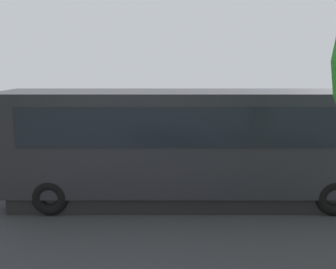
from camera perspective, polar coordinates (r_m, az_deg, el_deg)
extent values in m
plane|color=#38383D|center=(16.27, 6.72, -3.84)|extent=(80.00, 80.00, 0.00)
cube|color=#26262B|center=(11.02, 3.33, -0.76)|extent=(10.92, 2.87, 2.80)
cube|color=black|center=(11.89, -23.46, 1.96)|extent=(0.13, 2.10, 1.23)
cube|color=black|center=(12.18, 3.02, 2.98)|extent=(9.10, 0.35, 1.01)
cube|color=black|center=(9.67, 3.78, 1.05)|extent=(9.10, 0.35, 1.01)
cube|color=#1959B2|center=(12.37, 2.97, -2.17)|extent=(9.54, 0.36, 0.28)
cube|color=black|center=(11.44, 3.24, -8.77)|extent=(10.05, 2.64, 0.45)
torus|color=black|center=(12.82, -14.32, -5.69)|extent=(1.01, 0.35, 1.00)
torus|color=black|center=(10.75, -17.30, -8.98)|extent=(1.01, 0.35, 1.00)
torus|color=black|center=(13.18, 19.75, -5.53)|extent=(1.01, 0.35, 1.00)
torus|color=black|center=(11.18, 23.64, -8.63)|extent=(1.01, 0.35, 1.00)
cylinder|color=black|center=(14.14, 10.45, -4.19)|extent=(0.14, 0.14, 0.75)
cube|color=black|center=(14.29, 10.40, -5.74)|extent=(0.15, 0.28, 0.10)
cylinder|color=black|center=(14.13, 11.10, -4.22)|extent=(0.14, 0.14, 0.75)
cube|color=black|center=(14.28, 11.05, -5.78)|extent=(0.15, 0.28, 0.10)
cube|color=maroon|center=(13.98, 10.87, -1.46)|extent=(0.43, 0.35, 0.63)
cylinder|color=maroon|center=(13.99, 9.89, -1.35)|extent=(0.11, 0.11, 0.60)
sphere|color=tan|center=(14.06, 9.85, -2.54)|extent=(0.11, 0.11, 0.09)
cylinder|color=maroon|center=(13.97, 11.85, -1.44)|extent=(0.11, 0.11, 0.60)
sphere|color=tan|center=(14.03, 11.81, -2.63)|extent=(0.11, 0.11, 0.09)
sphere|color=tan|center=(13.90, 10.93, 0.35)|extent=(0.27, 0.27, 0.23)
cylinder|color=black|center=(14.25, 7.19, -3.89)|extent=(0.15, 0.15, 0.79)
cube|color=black|center=(14.40, 7.09, -5.52)|extent=(0.17, 0.28, 0.10)
cylinder|color=black|center=(14.31, 7.78, -3.84)|extent=(0.15, 0.15, 0.79)
cube|color=black|center=(14.46, 7.68, -5.47)|extent=(0.17, 0.28, 0.10)
cube|color=navy|center=(14.12, 7.55, -1.02)|extent=(0.45, 0.38, 0.66)
cylinder|color=navy|center=(14.03, 6.65, -1.00)|extent=(0.11, 0.11, 0.63)
sphere|color=tan|center=(14.09, 6.62, -2.25)|extent=(0.11, 0.11, 0.09)
cylinder|color=navy|center=(14.21, 8.45, -0.90)|extent=(0.11, 0.11, 0.63)
sphere|color=tan|center=(14.27, 8.41, -2.13)|extent=(0.11, 0.11, 0.09)
sphere|color=tan|center=(14.04, 7.60, 0.86)|extent=(0.30, 0.30, 0.24)
cylinder|color=#473823|center=(14.07, 2.45, -3.99)|extent=(0.14, 0.14, 0.79)
cube|color=black|center=(14.23, 2.40, -5.65)|extent=(0.16, 0.28, 0.10)
cylinder|color=#473823|center=(14.11, 3.08, -3.95)|extent=(0.14, 0.14, 0.79)
cube|color=black|center=(14.26, 3.02, -5.61)|extent=(0.16, 0.28, 0.10)
cube|color=silver|center=(13.93, 2.79, -1.07)|extent=(0.43, 0.36, 0.66)
cylinder|color=silver|center=(13.87, 1.83, -1.04)|extent=(0.11, 0.11, 0.63)
sphere|color=tan|center=(13.94, 1.82, -2.31)|extent=(0.11, 0.11, 0.09)
cylinder|color=silver|center=(13.99, 3.75, -0.96)|extent=(0.11, 0.11, 0.63)
sphere|color=tan|center=(14.05, 3.73, -2.22)|extent=(0.11, 0.11, 0.09)
sphere|color=tan|center=(13.85, 2.81, 0.84)|extent=(0.29, 0.29, 0.24)
cylinder|color=#473823|center=(14.21, -1.46, -3.83)|extent=(0.13, 0.13, 0.80)
cube|color=black|center=(14.36, -1.43, -5.48)|extent=(0.13, 0.27, 0.10)
cylinder|color=#473823|center=(14.19, -0.83, -3.86)|extent=(0.13, 0.13, 0.80)
cube|color=black|center=(14.34, -0.79, -5.51)|extent=(0.13, 0.27, 0.10)
cube|color=silver|center=(14.04, -1.16, -0.95)|extent=(0.41, 0.32, 0.66)
cylinder|color=silver|center=(14.08, -2.12, -0.86)|extent=(0.10, 0.10, 0.63)
sphere|color=tan|center=(14.14, -2.11, -2.11)|extent=(0.10, 0.10, 0.09)
cylinder|color=silver|center=(14.00, -0.19, -0.92)|extent=(0.10, 0.10, 0.63)
sphere|color=tan|center=(14.06, -0.19, -2.18)|extent=(0.10, 0.10, 0.09)
sphere|color=tan|center=(13.95, -1.16, 0.95)|extent=(0.27, 0.27, 0.24)
cylinder|color=black|center=(14.10, -5.74, -4.01)|extent=(0.13, 0.13, 0.80)
cube|color=black|center=(14.25, -5.71, -5.67)|extent=(0.13, 0.27, 0.10)
cylinder|color=black|center=(14.09, -5.09, -4.00)|extent=(0.13, 0.13, 0.80)
cube|color=black|center=(14.25, -5.06, -5.66)|extent=(0.13, 0.27, 0.10)
cube|color=#D8F233|center=(13.93, -5.47, -1.09)|extent=(0.41, 0.32, 0.66)
cube|color=silver|center=(13.93, -5.47, -1.09)|extent=(0.42, 0.33, 0.06)
cylinder|color=#D8F233|center=(13.93, -6.45, -1.04)|extent=(0.10, 0.10, 0.63)
sphere|color=tan|center=(14.00, -6.43, -2.31)|extent=(0.10, 0.10, 0.09)
cylinder|color=#D8F233|center=(13.93, -4.48, -1.01)|extent=(0.10, 0.10, 0.63)
sphere|color=tan|center=(13.99, -4.46, -2.28)|extent=(0.10, 0.10, 0.09)
sphere|color=tan|center=(13.85, -5.50, 0.82)|extent=(0.27, 0.27, 0.24)
torus|color=black|center=(14.11, 17.40, -5.21)|extent=(0.61, 0.24, 0.60)
cylinder|color=silver|center=(14.11, 17.40, -5.21)|extent=(0.14, 0.12, 0.12)
torus|color=black|center=(14.79, 22.49, -4.82)|extent=(0.61, 0.24, 0.60)
cylinder|color=silver|center=(14.79, 22.49, -4.82)|extent=(0.14, 0.14, 0.12)
cylinder|color=silver|center=(14.04, 17.66, -3.82)|extent=(0.32, 0.11, 0.67)
cube|color=black|center=(14.32, 19.83, -3.76)|extent=(0.88, 0.43, 0.36)
cube|color=black|center=(14.54, 21.51, -3.46)|extent=(0.55, 0.31, 0.20)
cylinder|color=silver|center=(14.42, 21.31, -4.62)|extent=(0.46, 0.16, 0.08)
cylinder|color=black|center=(14.00, 17.91, -2.62)|extent=(0.14, 0.58, 0.04)
torus|color=black|center=(13.39, 4.68, -5.58)|extent=(0.61, 0.19, 0.60)
cylinder|color=silver|center=(13.39, 4.68, -5.58)|extent=(0.13, 0.11, 0.12)
torus|color=black|center=(13.68, 10.73, -5.39)|extent=(0.61, 0.19, 0.60)
cylinder|color=silver|center=(13.68, 10.73, -5.39)|extent=(0.13, 0.13, 0.12)
cylinder|color=silver|center=(13.31, 4.92, -4.13)|extent=(0.32, 0.09, 0.67)
cube|color=#0C19B2|center=(13.42, 7.47, -4.15)|extent=(0.86, 0.36, 0.36)
cube|color=black|center=(13.51, 9.47, -3.89)|extent=(0.54, 0.27, 0.20)
cylinder|color=silver|center=(13.41, 9.09, -5.12)|extent=(0.46, 0.13, 0.08)
cylinder|color=black|center=(13.24, 5.15, -2.87)|extent=(0.09, 0.58, 0.04)
torus|color=black|center=(18.81, -4.86, -0.93)|extent=(0.61, 0.17, 0.60)
cylinder|color=silver|center=(18.81, -4.86, -0.93)|extent=(0.13, 0.11, 0.12)
torus|color=black|center=(18.82, -7.73, 2.43)|extent=(0.85, 0.18, 0.85)
cylinder|color=silver|center=(18.82, -7.73, 2.43)|extent=(0.13, 0.13, 0.12)
cylinder|color=silver|center=(18.72, -4.17, -0.15)|extent=(0.68, 0.10, 0.27)
cube|color=#0C19B2|center=(18.72, -5.41, 1.21)|extent=(0.84, 0.33, 0.87)
cube|color=black|center=(18.71, -6.25, 2.43)|extent=(0.50, 0.25, 0.53)
cylinder|color=silver|center=(18.91, -6.51, 1.72)|extent=(0.36, 0.10, 0.39)
cylinder|color=black|center=(18.65, -3.58, 0.54)|extent=(0.07, 0.58, 0.04)
cube|color=black|center=(18.65, -4.90, 1.94)|extent=(0.49, 0.37, 0.52)
sphere|color=red|center=(18.61, -3.68, 1.34)|extent=(0.28, 0.28, 0.26)
cylinder|color=black|center=(18.47, -4.41, 1.18)|extent=(0.46, 0.12, 0.20)
cylinder|color=black|center=(18.55, -6.08, 1.65)|extent=(0.38, 0.12, 0.34)
cylinder|color=black|center=(18.82, -4.22, 1.35)|extent=(0.46, 0.12, 0.20)
cylinder|color=black|center=(18.90, -5.86, 1.81)|extent=(0.38, 0.12, 0.34)
cube|color=orange|center=(17.32, -1.05, -2.84)|extent=(0.34, 0.34, 0.03)
cone|color=orange|center=(17.25, -1.05, -1.83)|extent=(0.26, 0.26, 0.60)
cylinder|color=white|center=(17.26, -1.05, -1.92)|extent=(0.19, 0.19, 0.07)
cube|color=white|center=(18.49, 15.30, -2.41)|extent=(0.29, 3.81, 0.01)
cube|color=white|center=(18.05, 6.50, -2.41)|extent=(0.32, 4.42, 0.01)
cube|color=white|center=(18.05, -2.51, -2.35)|extent=(0.27, 3.54, 0.01)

